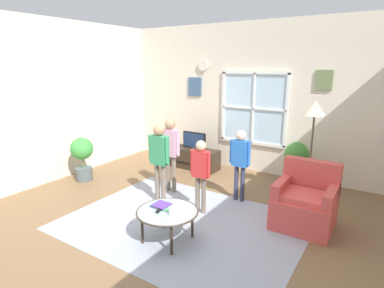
{
  "coord_description": "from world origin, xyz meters",
  "views": [
    {
      "loc": [
        2.35,
        -3.12,
        2.16
      ],
      "look_at": [
        0.04,
        0.45,
        1.07
      ],
      "focal_mm": 29.28,
      "sensor_mm": 36.0,
      "label": 1
    }
  ],
  "objects_px": {
    "cup": "(172,211)",
    "person_blue_shirt": "(240,157)",
    "tv_stand": "(194,158)",
    "floor_lamp": "(314,118)",
    "television": "(194,140)",
    "person_red_shirt": "(201,168)",
    "armchair": "(305,203)",
    "coffee_table": "(167,213)",
    "person_green_shirt": "(159,155)",
    "potted_plant_by_window": "(296,159)",
    "potted_plant_corner": "(82,155)",
    "remote_near_books": "(159,210)",
    "book_stack": "(161,205)",
    "person_pink_shirt": "(170,147)"
  },
  "relations": [
    {
      "from": "person_pink_shirt",
      "to": "floor_lamp",
      "type": "bearing_deg",
      "value": 21.57
    },
    {
      "from": "armchair",
      "to": "cup",
      "type": "xyz_separation_m",
      "value": [
        -1.23,
        -1.38,
        0.13
      ]
    },
    {
      "from": "coffee_table",
      "to": "potted_plant_by_window",
      "type": "distance_m",
      "value": 2.82
    },
    {
      "from": "armchair",
      "to": "remote_near_books",
      "type": "relative_size",
      "value": 6.21
    },
    {
      "from": "tv_stand",
      "to": "floor_lamp",
      "type": "xyz_separation_m",
      "value": [
        2.44,
        -0.46,
        1.15
      ]
    },
    {
      "from": "floor_lamp",
      "to": "cup",
      "type": "bearing_deg",
      "value": -116.23
    },
    {
      "from": "armchair",
      "to": "person_green_shirt",
      "type": "distance_m",
      "value": 2.23
    },
    {
      "from": "person_green_shirt",
      "to": "potted_plant_corner",
      "type": "xyz_separation_m",
      "value": [
        -1.86,
        0.0,
        -0.3
      ]
    },
    {
      "from": "coffee_table",
      "to": "cup",
      "type": "height_order",
      "value": "cup"
    },
    {
      "from": "person_green_shirt",
      "to": "coffee_table",
      "type": "bearing_deg",
      "value": -47.06
    },
    {
      "from": "armchair",
      "to": "person_pink_shirt",
      "type": "relative_size",
      "value": 0.68
    },
    {
      "from": "person_pink_shirt",
      "to": "tv_stand",
      "type": "bearing_deg",
      "value": 104.74
    },
    {
      "from": "coffee_table",
      "to": "person_pink_shirt",
      "type": "distance_m",
      "value": 1.64
    },
    {
      "from": "coffee_table",
      "to": "person_blue_shirt",
      "type": "bearing_deg",
      "value": 81.11
    },
    {
      "from": "person_blue_shirt",
      "to": "remote_near_books",
      "type": "bearing_deg",
      "value": -101.41
    },
    {
      "from": "person_blue_shirt",
      "to": "person_pink_shirt",
      "type": "relative_size",
      "value": 0.91
    },
    {
      "from": "coffee_table",
      "to": "cup",
      "type": "bearing_deg",
      "value": -26.57
    },
    {
      "from": "television",
      "to": "tv_stand",
      "type": "bearing_deg",
      "value": 90.0
    },
    {
      "from": "tv_stand",
      "to": "floor_lamp",
      "type": "distance_m",
      "value": 2.74
    },
    {
      "from": "armchair",
      "to": "floor_lamp",
      "type": "distance_m",
      "value": 1.32
    },
    {
      "from": "coffee_table",
      "to": "person_red_shirt",
      "type": "distance_m",
      "value": 0.94
    },
    {
      "from": "cup",
      "to": "person_green_shirt",
      "type": "distance_m",
      "value": 1.31
    },
    {
      "from": "remote_near_books",
      "to": "person_pink_shirt",
      "type": "bearing_deg",
      "value": 121.36
    },
    {
      "from": "floor_lamp",
      "to": "tv_stand",
      "type": "bearing_deg",
      "value": 169.23
    },
    {
      "from": "television",
      "to": "coffee_table",
      "type": "height_order",
      "value": "television"
    },
    {
      "from": "remote_near_books",
      "to": "potted_plant_by_window",
      "type": "xyz_separation_m",
      "value": [
        0.93,
        2.74,
        0.11
      ]
    },
    {
      "from": "television",
      "to": "armchair",
      "type": "distance_m",
      "value": 2.9
    },
    {
      "from": "coffee_table",
      "to": "person_green_shirt",
      "type": "height_order",
      "value": "person_green_shirt"
    },
    {
      "from": "television",
      "to": "person_red_shirt",
      "type": "distance_m",
      "value": 2.08
    },
    {
      "from": "cup",
      "to": "remote_near_books",
      "type": "relative_size",
      "value": 0.74
    },
    {
      "from": "person_green_shirt",
      "to": "cup",
      "type": "bearing_deg",
      "value": -45.06
    },
    {
      "from": "person_blue_shirt",
      "to": "book_stack",
      "type": "bearing_deg",
      "value": -103.88
    },
    {
      "from": "cup",
      "to": "person_pink_shirt",
      "type": "xyz_separation_m",
      "value": [
        -1.02,
        1.35,
        0.35
      ]
    },
    {
      "from": "person_green_shirt",
      "to": "tv_stand",
      "type": "bearing_deg",
      "value": 104.99
    },
    {
      "from": "tv_stand",
      "to": "armchair",
      "type": "xyz_separation_m",
      "value": [
        2.59,
        -1.27,
        0.12
      ]
    },
    {
      "from": "remote_near_books",
      "to": "person_red_shirt",
      "type": "distance_m",
      "value": 0.98
    },
    {
      "from": "armchair",
      "to": "coffee_table",
      "type": "relative_size",
      "value": 1.12
    },
    {
      "from": "person_green_shirt",
      "to": "person_blue_shirt",
      "type": "bearing_deg",
      "value": 36.0
    },
    {
      "from": "armchair",
      "to": "cup",
      "type": "distance_m",
      "value": 1.85
    },
    {
      "from": "person_pink_shirt",
      "to": "person_blue_shirt",
      "type": "bearing_deg",
      "value": 13.91
    },
    {
      "from": "person_red_shirt",
      "to": "person_green_shirt",
      "type": "bearing_deg",
      "value": -176.22
    },
    {
      "from": "armchair",
      "to": "coffee_table",
      "type": "distance_m",
      "value": 1.89
    },
    {
      "from": "tv_stand",
      "to": "remote_near_books",
      "type": "bearing_deg",
      "value": -66.24
    },
    {
      "from": "tv_stand",
      "to": "book_stack",
      "type": "height_order",
      "value": "book_stack"
    },
    {
      "from": "tv_stand",
      "to": "book_stack",
      "type": "bearing_deg",
      "value": -66.25
    },
    {
      "from": "potted_plant_by_window",
      "to": "person_red_shirt",
      "type": "bearing_deg",
      "value": -116.64
    },
    {
      "from": "potted_plant_by_window",
      "to": "potted_plant_corner",
      "type": "distance_m",
      "value": 3.95
    },
    {
      "from": "cup",
      "to": "person_green_shirt",
      "type": "relative_size",
      "value": 0.08
    },
    {
      "from": "cup",
      "to": "person_blue_shirt",
      "type": "xyz_separation_m",
      "value": [
        0.14,
        1.64,
        0.28
      ]
    },
    {
      "from": "armchair",
      "to": "floor_lamp",
      "type": "xyz_separation_m",
      "value": [
        -0.15,
        0.8,
        1.04
      ]
    }
  ]
}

